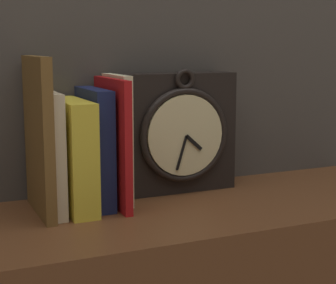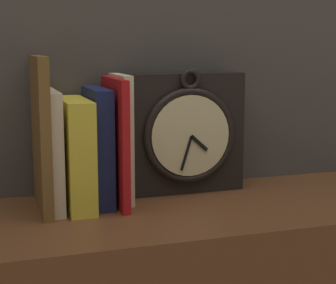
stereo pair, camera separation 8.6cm
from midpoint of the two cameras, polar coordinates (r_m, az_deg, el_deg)
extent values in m
cube|color=black|center=(0.98, 4.01, 0.97)|extent=(0.21, 0.06, 0.21)
torus|color=black|center=(0.95, 4.84, 0.64)|extent=(0.16, 0.01, 0.16)
cylinder|color=beige|center=(0.95, 4.91, 0.62)|extent=(0.14, 0.01, 0.14)
cube|color=black|center=(0.95, 5.78, -0.13)|extent=(0.03, 0.00, 0.03)
cube|color=black|center=(0.94, 4.50, -1.17)|extent=(0.02, 0.00, 0.06)
torus|color=black|center=(0.94, 4.92, 6.36)|extent=(0.04, 0.01, 0.04)
cube|color=brown|center=(0.87, -10.05, 0.76)|extent=(0.02, 0.15, 0.24)
cube|color=beige|center=(0.89, -8.95, -0.81)|extent=(0.02, 0.14, 0.19)
cube|color=yellow|center=(0.89, -6.64, -1.18)|extent=(0.04, 0.15, 0.17)
cube|color=#17204C|center=(0.90, -4.44, -0.45)|extent=(0.03, 0.13, 0.19)
cube|color=red|center=(0.90, -2.67, 0.03)|extent=(0.01, 0.15, 0.20)
cube|color=beige|center=(0.92, -2.11, 0.41)|extent=(0.02, 0.11, 0.21)
camera|label=1|loc=(0.04, -87.14, 0.50)|focal=60.00mm
camera|label=2|loc=(0.04, 92.86, -0.50)|focal=60.00mm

